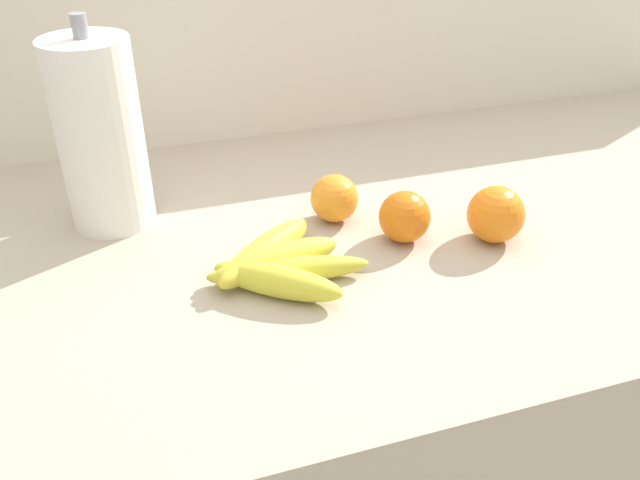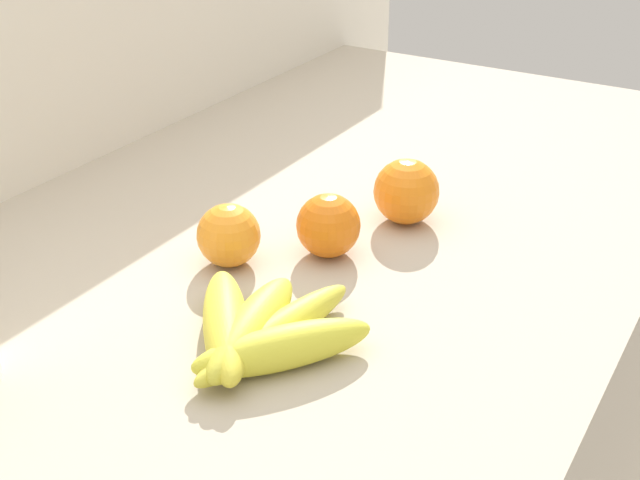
# 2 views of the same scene
# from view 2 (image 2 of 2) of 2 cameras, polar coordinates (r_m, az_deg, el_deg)

# --- Properties ---
(wall_back) EXTENTS (2.04, 0.06, 1.30)m
(wall_back) POSITION_cam_2_polar(r_m,az_deg,el_deg) (1.28, -18.16, -6.51)
(wall_back) COLOR silver
(wall_back) RESTS_ON ground
(banana_bunch) EXTENTS (0.21, 0.20, 0.04)m
(banana_bunch) POSITION_cam_2_polar(r_m,az_deg,el_deg) (0.75, -4.36, -6.34)
(banana_bunch) COLOR gold
(banana_bunch) RESTS_ON counter
(orange_center) EXTENTS (0.07, 0.07, 0.07)m
(orange_center) POSITION_cam_2_polar(r_m,az_deg,el_deg) (0.89, -6.30, 0.32)
(orange_center) COLOR orange
(orange_center) RESTS_ON counter
(orange_back_left) EXTENTS (0.07, 0.07, 0.07)m
(orange_back_left) POSITION_cam_2_polar(r_m,az_deg,el_deg) (0.90, 0.58, 1.00)
(orange_back_left) COLOR orange
(orange_back_left) RESTS_ON counter
(orange_right) EXTENTS (0.08, 0.08, 0.08)m
(orange_right) POSITION_cam_2_polar(r_m,az_deg,el_deg) (0.98, 5.96, 3.34)
(orange_right) COLOR orange
(orange_right) RESTS_ON counter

